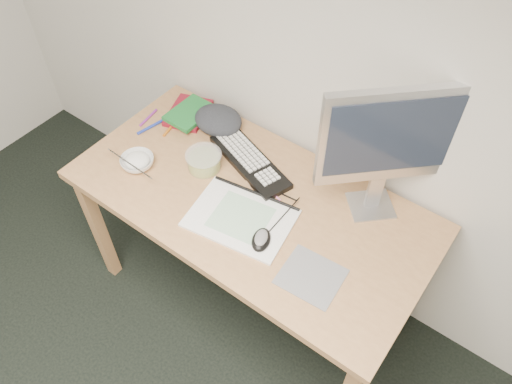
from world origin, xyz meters
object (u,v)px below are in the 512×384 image
desk (250,211)px  keyboard (250,162)px  rice_bowl (137,162)px  sketchpad (241,218)px  monitor (389,140)px

desk → keyboard: keyboard is taller
desk → keyboard: (-0.11, 0.14, 0.09)m
rice_bowl → desk: bearing=15.9°
keyboard → rice_bowl: (-0.36, -0.28, 0.01)m
rice_bowl → keyboard: bearing=37.8°
sketchpad → rice_bowl: bearing=174.4°
monitor → rice_bowl: (-0.85, -0.37, -0.32)m
desk → rice_bowl: size_ratio=10.42×
desk → rice_bowl: 0.49m
sketchpad → keyboard: 0.28m
monitor → rice_bowl: size_ratio=4.05×
monitor → rice_bowl: bearing=159.4°
sketchpad → keyboard: keyboard is taller
monitor → rice_bowl: monitor is taller
keyboard → desk: bearing=-33.7°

